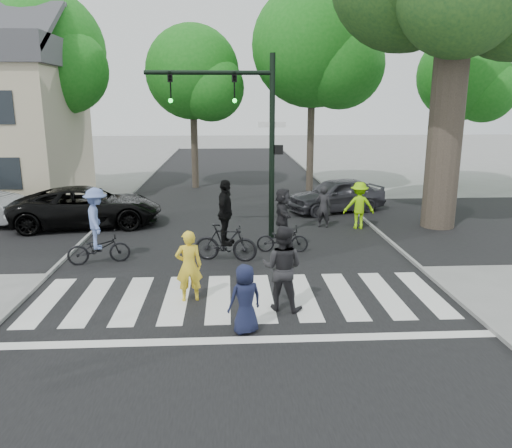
{
  "coord_description": "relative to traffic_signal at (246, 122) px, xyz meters",
  "views": [
    {
      "loc": [
        -0.24,
        -10.07,
        4.51
      ],
      "look_at": [
        0.5,
        3.0,
        1.3
      ],
      "focal_mm": 35.0,
      "sensor_mm": 36.0,
      "label": 1
    }
  ],
  "objects": [
    {
      "name": "ground",
      "position": [
        -0.35,
        -6.2,
        -3.9
      ],
      "size": [
        120.0,
        120.0,
        0.0
      ],
      "primitive_type": "plane",
      "color": "gray",
      "rests_on": "ground"
    },
    {
      "name": "road_stem",
      "position": [
        -0.35,
        -1.2,
        -3.9
      ],
      "size": [
        10.0,
        70.0,
        0.01
      ],
      "primitive_type": "cube",
      "color": "black",
      "rests_on": "ground"
    },
    {
      "name": "road_cross",
      "position": [
        -0.35,
        1.8,
        -3.89
      ],
      "size": [
        70.0,
        10.0,
        0.01
      ],
      "primitive_type": "cube",
      "color": "black",
      "rests_on": "ground"
    },
    {
      "name": "curb_left",
      "position": [
        -5.4,
        -1.2,
        -3.85
      ],
      "size": [
        0.1,
        70.0,
        0.1
      ],
      "primitive_type": "cube",
      "color": "gray",
      "rests_on": "ground"
    },
    {
      "name": "curb_right",
      "position": [
        4.7,
        -1.2,
        -3.85
      ],
      "size": [
        0.1,
        70.0,
        0.1
      ],
      "primitive_type": "cube",
      "color": "gray",
      "rests_on": "ground"
    },
    {
      "name": "crosswalk",
      "position": [
        -0.35,
        -5.54,
        -3.89
      ],
      "size": [
        10.0,
        3.85,
        0.01
      ],
      "color": "silver",
      "rests_on": "ground"
    },
    {
      "name": "traffic_signal",
      "position": [
        0.0,
        0.0,
        0.0
      ],
      "size": [
        4.45,
        0.29,
        6.0
      ],
      "color": "black",
      "rests_on": "ground"
    },
    {
      "name": "bg_tree_1",
      "position": [
        -9.06,
        9.28,
        2.75
      ],
      "size": [
        6.09,
        5.8,
        9.8
      ],
      "color": "brown",
      "rests_on": "ground"
    },
    {
      "name": "bg_tree_2",
      "position": [
        -2.11,
        10.42,
        1.88
      ],
      "size": [
        5.04,
        4.8,
        8.4
      ],
      "color": "brown",
      "rests_on": "ground"
    },
    {
      "name": "bg_tree_3",
      "position": [
        3.95,
        9.07,
        3.04
      ],
      "size": [
        6.3,
        6.0,
        10.2
      ],
      "color": "brown",
      "rests_on": "ground"
    },
    {
      "name": "bg_tree_4",
      "position": [
        11.88,
        9.93,
        1.73
      ],
      "size": [
        4.83,
        4.6,
        8.15
      ],
      "color": "brown",
      "rests_on": "ground"
    },
    {
      "name": "pedestrian_woman",
      "position": [
        -1.52,
        -5.31,
        -3.06
      ],
      "size": [
        0.67,
        0.49,
        1.69
      ],
      "primitive_type": "imported",
      "rotation": [
        0.0,
        0.0,
        3.3
      ],
      "color": "yellow",
      "rests_on": "ground"
    },
    {
      "name": "pedestrian_child",
      "position": [
        -0.29,
        -7.04,
        -3.19
      ],
      "size": [
        0.82,
        0.7,
        1.43
      ],
      "primitive_type": "imported",
      "rotation": [
        0.0,
        0.0,
        3.55
      ],
      "color": "#171C38",
      "rests_on": "ground"
    },
    {
      "name": "pedestrian_adult",
      "position": [
        0.57,
        -5.9,
        -2.94
      ],
      "size": [
        1.13,
        1.01,
        1.92
      ],
      "primitive_type": "imported",
      "rotation": [
        0.0,
        0.0,
        2.78
      ],
      "color": "black",
      "rests_on": "ground"
    },
    {
      "name": "cyclist_left",
      "position": [
        -4.31,
        -2.39,
        -2.95
      ],
      "size": [
        1.83,
        1.25,
        2.2
      ],
      "color": "black",
      "rests_on": "ground"
    },
    {
      "name": "cyclist_mid",
      "position": [
        -0.68,
        -2.36,
        -2.92
      ],
      "size": [
        1.9,
        1.18,
        2.39
      ],
      "color": "black",
      "rests_on": "ground"
    },
    {
      "name": "cyclist_right",
      "position": [
        1.05,
        -1.57,
        -3.01
      ],
      "size": [
        1.62,
        1.5,
        2.0
      ],
      "color": "black",
      "rests_on": "ground"
    },
    {
      "name": "car_suv",
      "position": [
        -5.8,
        2.12,
        -3.16
      ],
      "size": [
        5.63,
        3.18,
        1.48
      ],
      "primitive_type": "imported",
      "rotation": [
        0.0,
        0.0,
        1.71
      ],
      "color": "black",
      "rests_on": "ground"
    },
    {
      "name": "car_grey",
      "position": [
        3.95,
        4.16,
        -3.19
      ],
      "size": [
        4.51,
        2.99,
        1.43
      ],
      "primitive_type": "imported",
      "rotation": [
        0.0,
        0.0,
        -1.23
      ],
      "color": "#39383F",
      "rests_on": "ground"
    },
    {
      "name": "bystander_hivis",
      "position": [
        4.14,
        1.2,
        -3.04
      ],
      "size": [
        1.15,
        0.71,
        1.72
      ],
      "primitive_type": "imported",
      "rotation": [
        0.0,
        0.0,
        3.07
      ],
      "color": "#8DE108",
      "rests_on": "ground"
    },
    {
      "name": "bystander_dark",
      "position": [
        2.89,
        1.45,
        -3.13
      ],
      "size": [
        0.66,
        0.54,
        1.55
      ],
      "primitive_type": "imported",
      "rotation": [
        0.0,
        0.0,
        2.79
      ],
      "color": "black",
      "rests_on": "ground"
    }
  ]
}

